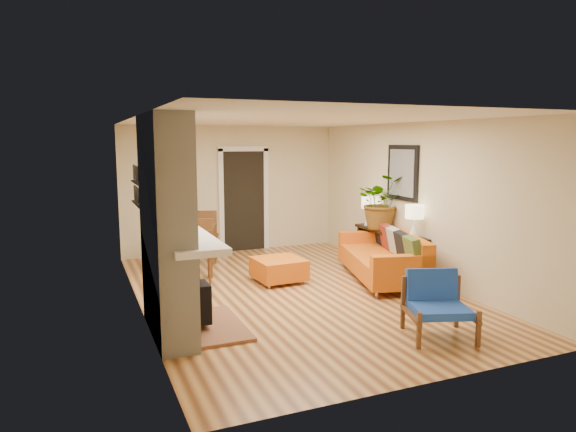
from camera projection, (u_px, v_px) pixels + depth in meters
name	position (u px, v px, depth m)	size (l,w,h in m)	color
room_shell	(269.00, 194.00, 10.31)	(6.50, 6.50, 6.50)	tan
fireplace	(170.00, 232.00, 6.00)	(1.09, 1.68, 2.60)	white
sofa	(386.00, 256.00, 8.55)	(1.49, 2.38, 0.87)	silver
ottoman	(279.00, 268.00, 8.41)	(0.80, 0.80, 0.38)	silver
blue_chair	(436.00, 301.00, 6.09)	(0.92, 0.90, 0.76)	brown
dining_table	(198.00, 234.00, 9.03)	(1.20, 1.93, 1.02)	brown
console_table	(390.00, 239.00, 9.03)	(0.34, 1.85, 0.72)	black
lamp_near	(414.00, 217.00, 8.33)	(0.30, 0.30, 0.54)	white
lamp_far	(369.00, 207.00, 9.59)	(0.30, 0.30, 0.54)	white
houseplant	(382.00, 201.00, 9.17)	(0.89, 0.77, 0.99)	#1E5919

